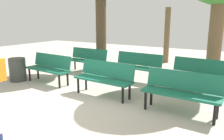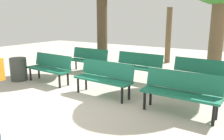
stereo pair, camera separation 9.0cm
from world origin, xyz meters
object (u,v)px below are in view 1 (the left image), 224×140
object	(u,v)px
bench_r1_c0	(87,59)
trash_bin	(18,69)
tree_2	(167,35)
bench_r1_c2	(201,73)
bench_r0_c0	(49,67)
bench_r1_c1	(137,65)
bench_r0_c2	(182,90)
bench_r0_c1	(104,76)

from	to	relation	value
bench_r1_c0	trash_bin	world-z (taller)	bench_r1_c0
tree_2	bench_r1_c2	bearing A→B (deg)	-58.82
tree_2	bench_r0_c0	bearing A→B (deg)	-111.23
bench_r1_c0	bench_r1_c1	distance (m)	2.06
bench_r1_c2	tree_2	distance (m)	4.21
bench_r1_c2	bench_r1_c1	bearing A→B (deg)	-178.78
bench_r1_c2	bench_r0_c0	bearing A→B (deg)	-154.88
bench_r0_c2	bench_r1_c1	bearing A→B (deg)	136.34
bench_r0_c1	bench_r0_c2	world-z (taller)	same
bench_r0_c0	trash_bin	world-z (taller)	bench_r0_c0
bench_r1_c1	bench_r0_c0	bearing A→B (deg)	-138.74
bench_r1_c0	bench_r1_c2	xyz separation A→B (m)	(4.02, -0.15, 0.00)
trash_bin	bench_r1_c0	bearing A→B (deg)	61.11
bench_r1_c1	trash_bin	distance (m)	3.83
bench_r1_c0	tree_2	distance (m)	3.95
bench_r0_c2	tree_2	bearing A→B (deg)	112.60
bench_r0_c2	tree_2	world-z (taller)	tree_2
bench_r0_c1	bench_r0_c2	xyz separation A→B (m)	(1.99, -0.10, 0.00)
bench_r0_c2	bench_r1_c0	distance (m)	4.42
bench_r0_c0	bench_r0_c2	distance (m)	4.11
bench_r0_c1	bench_r0_c2	bearing A→B (deg)	-0.19
bench_r1_c0	tree_2	bearing A→B (deg)	63.66
bench_r0_c1	tree_2	size ratio (longest dim) A/B	0.66
bench_r0_c0	bench_r1_c2	size ratio (longest dim) A/B	1.00
bench_r0_c0	tree_2	bearing A→B (deg)	72.76
bench_r0_c2	bench_r1_c2	bearing A→B (deg)	89.65
trash_bin	bench_r1_c1	bearing A→B (deg)	32.66
trash_bin	bench_r0_c2	bearing A→B (deg)	1.88
bench_r1_c1	bench_r0_c2	bearing A→B (deg)	-41.17
bench_r0_c1	bench_r1_c2	distance (m)	2.65
bench_r1_c1	tree_2	bearing A→B (deg)	96.81
bench_r0_c1	bench_r1_c1	xyz separation A→B (m)	(0.08, 1.80, 0.00)
bench_r0_c2	bench_r1_c0	xyz separation A→B (m)	(-3.97, 1.94, 0.00)
bench_r0_c1	bench_r1_c2	bearing A→B (deg)	42.50
bench_r1_c0	trash_bin	xyz separation A→B (m)	(-1.17, -2.11, -0.14)
bench_r0_c1	bench_r1_c2	world-z (taller)	same
bench_r1_c0	tree_2	xyz separation A→B (m)	(1.87, 3.40, 0.72)
bench_r0_c0	bench_r1_c1	size ratio (longest dim) A/B	1.00
bench_r0_c0	bench_r0_c2	bearing A→B (deg)	1.06
bench_r1_c2	tree_2	bearing A→B (deg)	125.37
bench_r0_c1	tree_2	bearing A→B (deg)	93.95
bench_r0_c0	bench_r0_c1	world-z (taller)	same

